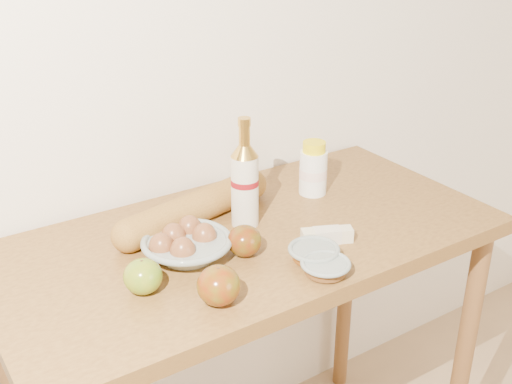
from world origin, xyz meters
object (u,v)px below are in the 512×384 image
table (249,278)px  cream_bottle (313,170)px  bourbon_bottle (245,183)px  egg_bowl (185,245)px  baguette (195,208)px

table → cream_bottle: (0.26, 0.10, 0.19)m
bourbon_bottle → egg_bowl: size_ratio=1.01×
table → egg_bowl: size_ratio=4.49×
table → bourbon_bottle: bourbon_bottle is taller
bourbon_bottle → cream_bottle: size_ratio=1.86×
cream_bottle → egg_bowl: cream_bottle is taller
egg_bowl → table: bearing=3.8°
cream_bottle → baguette: bearing=-177.2°
table → bourbon_bottle: (0.02, 0.05, 0.23)m
table → baguette: size_ratio=2.54×
table → cream_bottle: size_ratio=8.25×
cream_bottle → baguette: 0.35m
cream_bottle → egg_bowl: 0.45m
egg_bowl → baguette: 0.16m
baguette → table: bearing=-68.4°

